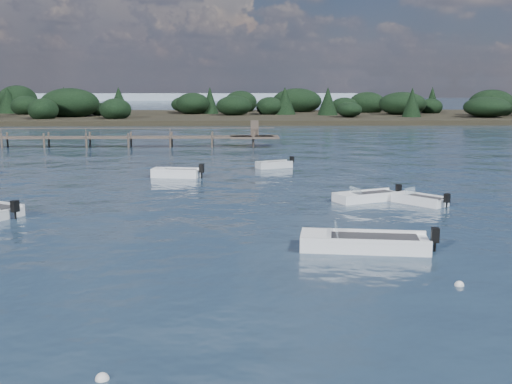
{
  "coord_description": "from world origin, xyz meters",
  "views": [
    {
      "loc": [
        1.87,
        -18.63,
        6.58
      ],
      "look_at": [
        2.99,
        14.0,
        1.0
      ],
      "focal_mm": 45.0,
      "sensor_mm": 36.0,
      "label": 1
    }
  ],
  "objects_px": {
    "dinghy_extra_a": "(420,201)",
    "tender_far_white": "(176,175)",
    "tender_far_grey_b": "(274,166)",
    "dinghy_mid_white_a": "(364,245)",
    "jetty": "(4,138)",
    "dinghy_mid_white_b": "(368,198)"
  },
  "relations": [
    {
      "from": "dinghy_extra_a",
      "to": "tender_far_white",
      "type": "relative_size",
      "value": 0.81
    },
    {
      "from": "tender_far_grey_b",
      "to": "dinghy_mid_white_a",
      "type": "bearing_deg",
      "value": -85.3
    },
    {
      "from": "dinghy_mid_white_a",
      "to": "tender_far_white",
      "type": "bearing_deg",
      "value": 114.76
    },
    {
      "from": "tender_far_white",
      "to": "tender_far_grey_b",
      "type": "relative_size",
      "value": 1.2
    },
    {
      "from": "jetty",
      "to": "dinghy_mid_white_a",
      "type": "bearing_deg",
      "value": -55.5
    },
    {
      "from": "tender_far_grey_b",
      "to": "jetty",
      "type": "xyz_separation_m",
      "value": [
        -26.73,
        16.98,
        0.83
      ]
    },
    {
      "from": "tender_far_white",
      "to": "dinghy_mid_white_b",
      "type": "relative_size",
      "value": 0.89
    },
    {
      "from": "dinghy_mid_white_a",
      "to": "tender_far_white",
      "type": "height_order",
      "value": "dinghy_mid_white_a"
    },
    {
      "from": "tender_far_white",
      "to": "jetty",
      "type": "bearing_deg",
      "value": 131.85
    },
    {
      "from": "dinghy_extra_a",
      "to": "jetty",
      "type": "bearing_deg",
      "value": 136.23
    },
    {
      "from": "dinghy_extra_a",
      "to": "dinghy_mid_white_b",
      "type": "height_order",
      "value": "dinghy_extra_a"
    },
    {
      "from": "dinghy_mid_white_a",
      "to": "jetty",
      "type": "height_order",
      "value": "jetty"
    },
    {
      "from": "dinghy_mid_white_b",
      "to": "tender_far_grey_b",
      "type": "height_order",
      "value": "tender_far_grey_b"
    },
    {
      "from": "dinghy_mid_white_a",
      "to": "tender_far_grey_b",
      "type": "bearing_deg",
      "value": 94.7
    },
    {
      "from": "dinghy_mid_white_a",
      "to": "tender_far_white",
      "type": "distance_m",
      "value": 22.13
    },
    {
      "from": "jetty",
      "to": "tender_far_grey_b",
      "type": "bearing_deg",
      "value": -32.43
    },
    {
      "from": "dinghy_mid_white_a",
      "to": "dinghy_mid_white_b",
      "type": "height_order",
      "value": "dinghy_mid_white_a"
    },
    {
      "from": "dinghy_mid_white_a",
      "to": "jetty",
      "type": "relative_size",
      "value": 0.09
    },
    {
      "from": "dinghy_mid_white_a",
      "to": "tender_far_grey_b",
      "type": "height_order",
      "value": "dinghy_mid_white_a"
    },
    {
      "from": "dinghy_mid_white_a",
      "to": "dinghy_mid_white_b",
      "type": "xyz_separation_m",
      "value": [
        2.37,
        10.63,
        -0.03
      ]
    },
    {
      "from": "dinghy_mid_white_a",
      "to": "tender_far_white",
      "type": "relative_size",
      "value": 1.47
    },
    {
      "from": "tender_far_white",
      "to": "jetty",
      "type": "xyz_separation_m",
      "value": [
        -19.5,
        21.77,
        0.81
      ]
    }
  ]
}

